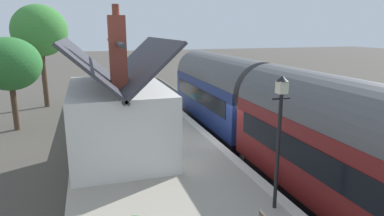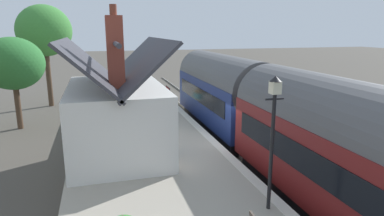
% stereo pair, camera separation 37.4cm
% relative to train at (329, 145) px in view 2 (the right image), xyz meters
% --- Properties ---
extents(ground_plane, '(160.00, 160.00, 0.00)m').
position_rel_train_xyz_m(ground_plane, '(4.70, 0.90, -2.22)').
color(ground_plane, '#4C473F').
extents(platform, '(32.00, 6.02, 0.96)m').
position_rel_train_xyz_m(platform, '(4.70, 4.91, -1.73)').
color(platform, '#A39B8C').
rests_on(platform, ground).
extents(platform_edge_coping, '(32.00, 0.36, 0.02)m').
position_rel_train_xyz_m(platform_edge_coping, '(4.70, 2.08, -1.25)').
color(platform_edge_coping, beige).
rests_on(platform_edge_coping, platform).
extents(rail_near, '(52.00, 0.08, 0.14)m').
position_rel_train_xyz_m(rail_near, '(4.70, -0.72, -2.15)').
color(rail_near, gray).
rests_on(rail_near, ground).
extents(rail_far, '(52.00, 0.08, 0.14)m').
position_rel_train_xyz_m(rail_far, '(4.70, 0.72, -2.15)').
color(rail_far, gray).
rests_on(rail_far, ground).
extents(train, '(27.14, 2.73, 4.32)m').
position_rel_train_xyz_m(train, '(0.00, 0.00, 0.00)').
color(train, black).
rests_on(train, ground).
extents(station_building, '(6.28, 3.78, 5.52)m').
position_rel_train_xyz_m(station_building, '(4.74, 6.06, 0.23)').
color(station_building, white).
rests_on(station_building, platform).
extents(bench_platform_end, '(1.41, 0.48, 0.88)m').
position_rel_train_xyz_m(bench_platform_end, '(12.67, 3.80, -0.78)').
color(bench_platform_end, brown).
rests_on(bench_platform_end, platform).
extents(bench_mid_platform, '(1.42, 0.50, 0.88)m').
position_rel_train_xyz_m(bench_mid_platform, '(15.37, 3.61, -0.78)').
color(bench_mid_platform, brown).
rests_on(bench_mid_platform, platform).
extents(planter_corner_building, '(1.10, 0.32, 0.59)m').
position_rel_train_xyz_m(planter_corner_building, '(13.78, 2.76, -0.97)').
color(planter_corner_building, teal).
rests_on(planter_corner_building, platform).
extents(planter_bench_right, '(0.51, 0.51, 0.85)m').
position_rel_train_xyz_m(planter_bench_right, '(11.90, 4.77, -0.81)').
color(planter_bench_right, teal).
rests_on(planter_bench_right, platform).
extents(lamp_post_platform, '(0.32, 0.50, 3.60)m').
position_rel_train_xyz_m(lamp_post_platform, '(-0.90, 2.50, 1.27)').
color(lamp_post_platform, black).
rests_on(lamp_post_platform, platform).
extents(station_sign_board, '(0.96, 0.06, 1.57)m').
position_rel_train_xyz_m(station_sign_board, '(9.95, 2.94, -0.07)').
color(station_sign_board, black).
rests_on(station_sign_board, platform).
extents(tree_far_left, '(3.64, 3.86, 7.42)m').
position_rel_train_xyz_m(tree_far_left, '(18.53, 10.19, 3.32)').
color(tree_far_left, '#4C3828').
rests_on(tree_far_left, ground).
extents(tree_behind_building, '(3.23, 3.41, 5.28)m').
position_rel_train_xyz_m(tree_behind_building, '(12.64, 11.22, 1.56)').
color(tree_behind_building, '#4C3828').
rests_on(tree_behind_building, ground).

